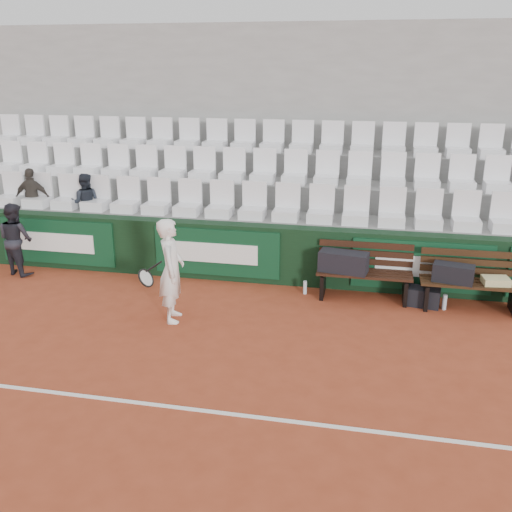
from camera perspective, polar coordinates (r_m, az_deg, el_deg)
The scene contains 22 objects.
ground at distance 6.69m, azimuth -11.23°, elevation -14.27°, with size 80.00×80.00×0.00m, color #9D3E23.
court_baseline at distance 6.69m, azimuth -11.23°, elevation -14.25°, with size 18.00×0.06×0.01m, color white.
back_barrier at distance 9.89m, azimuth -2.22°, elevation 0.43°, with size 18.00×0.34×1.00m.
grandstand_tier_front at distance 10.49m, azimuth -1.75°, elevation 1.51°, with size 18.00×0.95×1.00m, color gray.
grandstand_tier_mid at distance 11.32m, azimuth -0.65°, elevation 3.99°, with size 18.00×0.95×1.45m, color gray.
grandstand_tier_back at distance 12.17m, azimuth 0.31°, elevation 6.12°, with size 18.00×0.95×1.90m, color gray.
grandstand_rear_wall at distance 12.57m, azimuth 0.90°, elevation 12.30°, with size 18.00×0.30×4.40m, color #9A9A97.
seat_row_front at distance 10.12m, azimuth -2.03°, elevation 5.63°, with size 11.90×0.44×0.63m, color white.
seat_row_mid at distance 10.94m, azimuth -0.86°, elevation 9.04°, with size 11.90×0.44×0.63m, color white.
seat_row_back at distance 11.79m, azimuth 0.15°, elevation 11.95°, with size 11.90×0.44×0.63m, color white.
bench_left at distance 9.31m, azimuth 10.70°, elevation -2.89°, with size 1.50×0.56×0.45m, color black.
bench_right at distance 9.34m, azimuth 20.56°, elevation -3.73°, with size 1.50×0.56×0.45m, color #341E0F.
sports_bag_left at distance 9.15m, azimuth 8.74°, elevation -0.58°, with size 0.76×0.33×0.33m, color black.
sports_bag_right at distance 9.13m, azimuth 19.12°, elevation -1.64°, with size 0.59×0.28×0.28m, color black.
towel at distance 9.29m, azimuth 22.85°, elevation -2.30°, with size 0.38×0.28×0.11m, color #C3BD7E.
sports_bag_ground at distance 9.29m, azimuth 16.45°, elevation -3.94°, with size 0.48×0.29×0.29m, color black.
water_bottle_near at distance 9.40m, azimuth 4.92°, elevation -3.15°, with size 0.06×0.06×0.22m, color silver.
water_bottle_far at distance 9.25m, azimuth 18.33°, elevation -4.40°, with size 0.07×0.07×0.24m, color #B1C0C8.
tennis_player at distance 8.31m, azimuth -8.47°, elevation -1.44°, with size 0.74×0.63×1.54m.
ball_kid at distance 10.96m, azimuth -22.90°, elevation 1.58°, with size 0.63×0.49×1.30m, color black.
spectator_b at distance 11.72m, azimuth -21.67°, elevation 7.50°, with size 0.69×0.29×1.17m, color #36312B.
spectator_c at distance 11.16m, azimuth -16.87°, elevation 7.36°, with size 0.54×0.42×1.12m, color black.
Camera 1 is at (2.35, -5.12, 3.60)m, focal length 40.00 mm.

